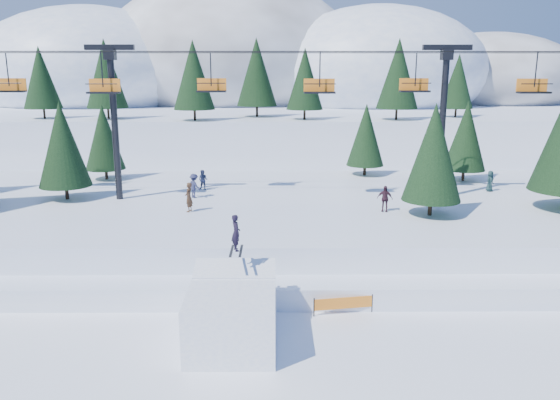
{
  "coord_description": "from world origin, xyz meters",
  "views": [
    {
      "loc": [
        1.79,
        -18.78,
        11.0
      ],
      "look_at": [
        1.98,
        6.0,
        5.2
      ],
      "focal_mm": 35.0,
      "sensor_mm": 36.0,
      "label": 1
    }
  ],
  "objects_px": {
    "chairlift": "(275,98)",
    "jump_kicker": "(232,313)",
    "banner_near": "(343,303)",
    "banner_far": "(446,292)"
  },
  "relations": [
    {
      "from": "chairlift",
      "to": "jump_kicker",
      "type": "bearing_deg",
      "value": -96.23
    },
    {
      "from": "jump_kicker",
      "to": "chairlift",
      "type": "relative_size",
      "value": 0.11
    },
    {
      "from": "banner_near",
      "to": "jump_kicker",
      "type": "bearing_deg",
      "value": -151.31
    },
    {
      "from": "banner_far",
      "to": "banner_near",
      "type": "bearing_deg",
      "value": -165.75
    },
    {
      "from": "banner_near",
      "to": "banner_far",
      "type": "bearing_deg",
      "value": 14.25
    },
    {
      "from": "banner_near",
      "to": "banner_far",
      "type": "height_order",
      "value": "same"
    },
    {
      "from": "jump_kicker",
      "to": "banner_far",
      "type": "height_order",
      "value": "jump_kicker"
    },
    {
      "from": "jump_kicker",
      "to": "chairlift",
      "type": "distance_m",
      "value": 17.95
    },
    {
      "from": "banner_far",
      "to": "jump_kicker",
      "type": "bearing_deg",
      "value": -158.34
    },
    {
      "from": "banner_near",
      "to": "banner_far",
      "type": "distance_m",
      "value": 5.35
    }
  ]
}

